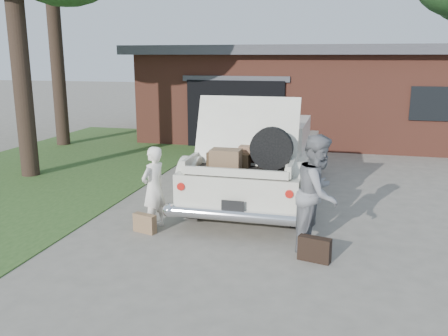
# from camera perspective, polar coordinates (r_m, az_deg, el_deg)

# --- Properties ---
(ground) EXTENTS (90.00, 90.00, 0.00)m
(ground) POSITION_cam_1_polar(r_m,az_deg,el_deg) (7.84, -1.09, -8.84)
(ground) COLOR gray
(ground) RESTS_ON ground
(grass_strip) EXTENTS (6.00, 16.00, 0.02)m
(grass_strip) POSITION_cam_1_polar(r_m,az_deg,el_deg) (12.80, -21.74, -0.96)
(grass_strip) COLOR #2D4C1E
(grass_strip) RESTS_ON ground
(house) EXTENTS (12.80, 7.80, 3.30)m
(house) POSITION_cam_1_polar(r_m,az_deg,el_deg) (18.54, 11.42, 9.08)
(house) COLOR brown
(house) RESTS_ON ground
(sedan) EXTENTS (2.24, 5.62, 2.25)m
(sedan) POSITION_cam_1_polar(r_m,az_deg,el_deg) (10.21, 4.59, 1.23)
(sedan) COLOR silver
(sedan) RESTS_ON ground
(woman_left) EXTENTS (0.50, 0.62, 1.46)m
(woman_left) POSITION_cam_1_polar(r_m,az_deg,el_deg) (8.31, -8.47, -2.38)
(woman_left) COLOR white
(woman_left) RESTS_ON ground
(woman_right) EXTENTS (0.87, 1.02, 1.82)m
(woman_right) POSITION_cam_1_polar(r_m,az_deg,el_deg) (7.42, 11.23, -2.97)
(woman_right) COLOR gray
(woman_right) RESTS_ON ground
(suitcase_left) EXTENTS (0.44, 0.25, 0.33)m
(suitcase_left) POSITION_cam_1_polar(r_m,az_deg,el_deg) (8.29, -9.51, -6.57)
(suitcase_left) COLOR #8D6A47
(suitcase_left) RESTS_ON ground
(suitcase_right) EXTENTS (0.50, 0.26, 0.37)m
(suitcase_right) POSITION_cam_1_polar(r_m,az_deg,el_deg) (7.20, 10.83, -9.58)
(suitcase_right) COLOR black
(suitcase_right) RESTS_ON ground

